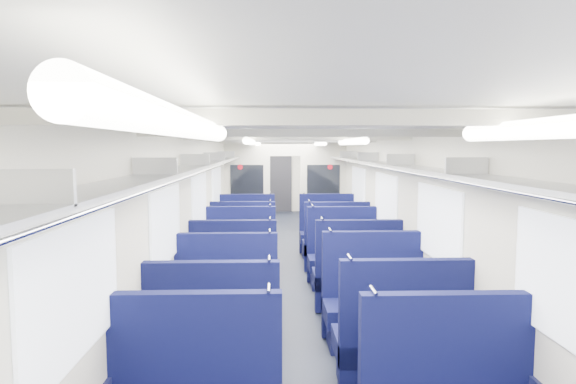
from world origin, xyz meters
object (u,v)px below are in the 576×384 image
seat_17 (336,248)px  seat_16 (243,247)px  seat_12 (234,281)px  seat_15 (344,261)px  seat_14 (240,261)px  end_door (281,182)px  seat_10 (225,312)px  seat_19 (328,236)px  seat_9 (400,348)px  bulkhead (285,189)px  seat_18 (246,237)px  seat_13 (356,280)px  seat_11 (375,309)px  seat_8 (214,352)px

seat_17 → seat_16: bearing=176.0°
seat_12 → seat_15: 1.99m
seat_14 → end_door: bearing=84.8°
seat_10 → seat_17: 3.78m
seat_19 → seat_16: bearing=-147.4°
seat_9 → seat_15: 3.42m
seat_9 → seat_10: same height
seat_9 → bulkhead: bearing=96.7°
seat_14 → seat_18: size_ratio=1.00×
seat_17 → seat_18: (-1.66, 1.17, 0.00)m
seat_17 → seat_19: bearing=90.0°
bulkhead → seat_13: bearing=-80.1°
seat_11 → seat_12: size_ratio=1.00×
seat_10 → seat_16: same height
seat_18 → seat_16: bearing=-90.0°
seat_9 → seat_10: size_ratio=1.00×
seat_8 → seat_18: 5.61m
seat_8 → seat_19: size_ratio=1.00×
seat_8 → end_door: bearing=86.2°
seat_8 → seat_10: size_ratio=1.00×
seat_13 → seat_19: bearing=90.0°
seat_14 → seat_17: 1.90m
seat_9 → seat_18: 5.83m
seat_18 → seat_12: bearing=-90.0°
seat_14 → seat_16: same height
end_door → seat_19: bearing=-83.2°
seat_8 → seat_16: bearing=90.0°
end_door → seat_9: (0.83, -12.53, -0.61)m
seat_12 → seat_16: same height
seat_10 → seat_14: 2.47m
seat_17 → seat_18: same height
seat_9 → seat_17: same height
end_door → seat_17: size_ratio=1.56×
seat_15 → seat_18: same height
seat_11 → seat_15: same height
seat_14 → seat_10: bearing=-90.0°
seat_13 → seat_17: bearing=90.0°
seat_9 → seat_13: size_ratio=1.00×
seat_9 → seat_13: same height
seat_11 → end_door: bearing=94.1°
end_door → seat_16: 8.06m
bulkhead → seat_16: bearing=-108.4°
seat_11 → seat_12: (-1.66, 1.24, 0.00)m
end_door → seat_10: 11.55m
end_door → seat_14: size_ratio=1.56×
seat_16 → seat_17: same height
seat_16 → seat_12: bearing=-90.0°
end_door → seat_18: bearing=-96.8°
seat_9 → seat_19: (0.00, 5.60, 0.00)m
end_door → seat_8: 12.60m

